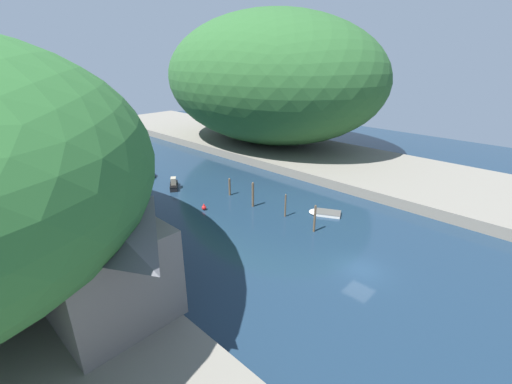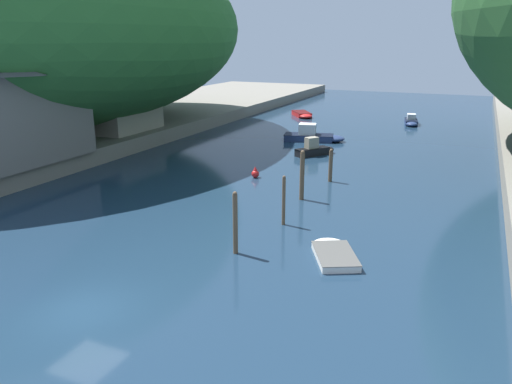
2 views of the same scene
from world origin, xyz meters
TOP-DOWN VIEW (x-y plane):
  - water_surface at (0.00, 30.00)m, footprint 130.00×130.00m
  - right_bank at (27.21, 30.00)m, footprint 22.00×120.00m
  - hillside_right at (28.31, 37.31)m, footprint 35.52×49.73m
  - waterfront_building at (-19.51, 12.52)m, footprint 8.08×14.41m
  - boathouse_shed at (-20.98, 28.35)m, footprint 7.21×8.37m
  - boat_small_dinghy at (0.08, 31.54)m, footprint 3.35×4.11m
  - boat_near_quay at (-9.02, 54.41)m, footprint 4.49×5.31m
  - boat_navy_launch at (6.13, 53.60)m, footprint 2.27×4.77m
  - boat_moored_right at (7.97, 9.46)m, footprint 3.48×4.41m
  - boat_far_right_bank at (-2.13, 38.04)m, footprint 6.86×3.55m
  - mooring_post_nearest at (3.22, 7.72)m, footprint 0.25×0.25m
  - mooring_post_second at (4.00, 12.65)m, footprint 0.21×0.21m
  - mooring_post_middle at (3.39, 17.75)m, footprint 0.32×0.32m
  - mooring_post_fourth at (3.95, 23.00)m, footprint 0.30×0.30m
  - channel_buoy_near at (-1.87, 21.67)m, footprint 0.62×0.62m
  - person_on_quay at (-17.51, 19.78)m, footprint 0.35×0.44m
  - person_by_boathouse at (-18.44, 13.22)m, footprint 0.33×0.43m

SIDE VIEW (x-z plane):
  - water_surface at x=0.00m, z-range 0.00..0.00m
  - boat_moored_right at x=7.97m, z-range 0.00..0.38m
  - boat_near_quay at x=-9.02m, z-range 0.00..0.64m
  - channel_buoy_near at x=-1.87m, z-range -0.10..0.82m
  - boat_navy_launch at x=6.13m, z-range -0.25..1.08m
  - boat_small_dinghy at x=0.08m, z-range -0.35..1.42m
  - boat_far_right_bank at x=-2.13m, z-range -0.38..1.50m
  - right_bank at x=27.21m, z-range 0.00..1.46m
  - mooring_post_fourth at x=3.95m, z-range 0.01..2.61m
  - mooring_post_second at x=4.00m, z-range 0.01..3.06m
  - mooring_post_nearest at x=3.22m, z-range 0.01..3.38m
  - mooring_post_middle at x=3.39m, z-range 0.01..3.51m
  - person_on_quay at x=-17.51m, z-range 1.59..3.28m
  - person_by_boathouse at x=-18.44m, z-range 1.59..3.28m
  - boathouse_shed at x=-20.98m, z-range 1.55..6.90m
  - waterfront_building at x=-19.51m, z-range 1.59..10.48m
  - hillside_right at x=28.31m, z-range 1.46..27.49m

